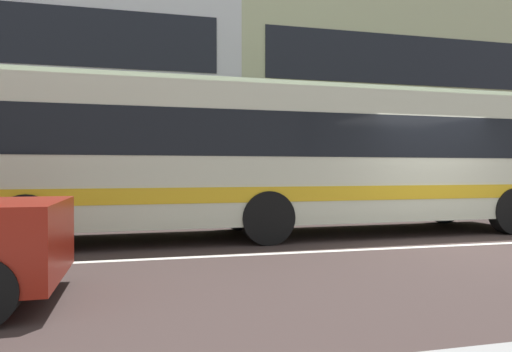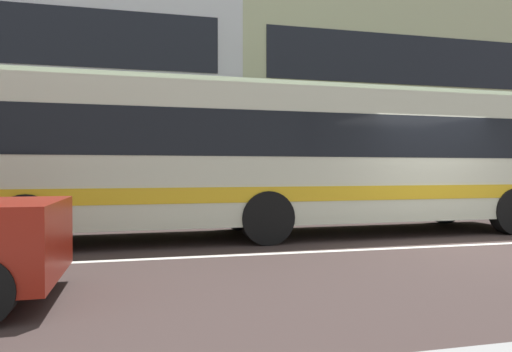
# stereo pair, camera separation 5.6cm
# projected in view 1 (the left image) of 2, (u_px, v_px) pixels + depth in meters

# --- Properties ---
(ground_plane) EXTENTS (160.00, 160.00, 0.00)m
(ground_plane) POSITION_uv_depth(u_px,v_px,m) (463.00, 245.00, 8.60)
(ground_plane) COLOR #3D2F2D
(lane_centre_line) EXTENTS (60.00, 0.16, 0.01)m
(lane_centre_line) POSITION_uv_depth(u_px,v_px,m) (463.00, 245.00, 8.60)
(lane_centre_line) COLOR silver
(lane_centre_line) RESTS_ON ground_plane
(hedge_row_far) EXTENTS (19.16, 1.10, 1.08)m
(hedge_row_far) POSITION_uv_depth(u_px,v_px,m) (272.00, 200.00, 13.33)
(hedge_row_far) COLOR #224817
(hedge_row_far) RESTS_ON ground_plane
(apartment_block_right) EXTENTS (23.58, 8.71, 10.40)m
(apartment_block_right) POSITION_uv_depth(u_px,v_px,m) (439.00, 99.00, 25.11)
(apartment_block_right) COLOR #B5BB8F
(apartment_block_right) RESTS_ON ground_plane
(transit_bus) EXTENTS (11.66, 2.79, 3.09)m
(transit_bus) POSITION_uv_depth(u_px,v_px,m) (284.00, 155.00, 9.92)
(transit_bus) COLOR beige
(transit_bus) RESTS_ON ground_plane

